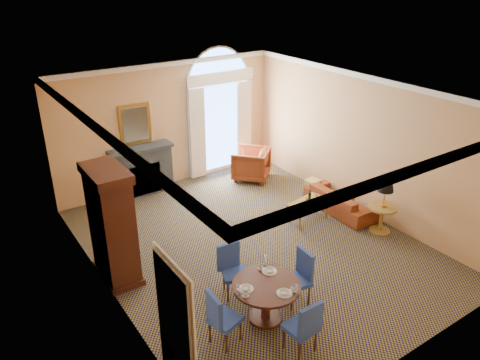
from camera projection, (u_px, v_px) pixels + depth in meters
ground at (253, 245)px, 9.77m from camera, size 7.50×7.50×0.00m
room_envelope at (234, 122)px, 9.20m from camera, size 6.04×7.52×3.45m
armoire at (112, 227)px, 8.37m from camera, size 0.63×1.12×2.19m
dining_table at (266, 294)px, 7.51m from camera, size 1.10×1.10×0.89m
dining_chair_north at (232, 266)px, 8.15m from camera, size 0.55×0.55×0.96m
dining_chair_south at (305, 325)px, 6.82m from camera, size 0.45×0.46×0.96m
dining_chair_east at (300, 274)px, 7.95m from camera, size 0.49×0.49×0.96m
dining_chair_west at (220, 316)px, 6.99m from camera, size 0.53×0.53×0.96m
sofa at (340, 201)px, 11.00m from camera, size 0.76×1.85×0.54m
armchair at (251, 164)px, 12.62m from camera, size 1.29×1.30×0.85m
coffee_table at (309, 203)px, 10.51m from camera, size 1.00×0.67×0.82m
side_table at (384, 201)px, 9.93m from camera, size 0.62×0.62×1.21m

